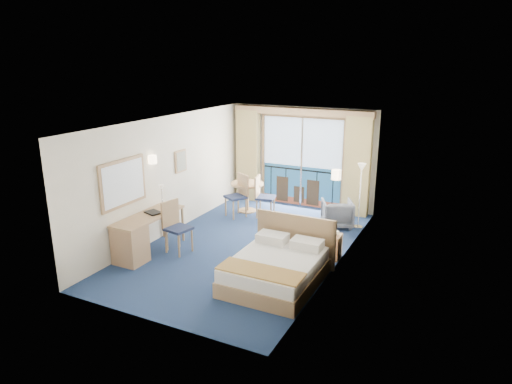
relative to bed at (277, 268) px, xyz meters
name	(u,v)px	position (x,y,z in m)	size (l,w,h in m)	color
floor	(247,246)	(-1.24, 1.23, -0.29)	(6.50, 6.50, 0.00)	navy
room_walls	(247,166)	(-1.24, 1.23, 1.49)	(4.04, 6.54, 2.72)	beige
balcony_door	(301,165)	(-1.25, 4.45, 0.86)	(2.36, 0.03, 2.52)	#215175
curtain_left	(248,156)	(-2.79, 4.30, 0.99)	(0.65, 0.22, 2.55)	tan
curtain_right	(357,167)	(0.31, 4.30, 0.99)	(0.65, 0.22, 2.55)	tan
pelmet	(302,112)	(-1.24, 4.33, 2.29)	(3.80, 0.25, 0.18)	#9E8655
mirror	(123,183)	(-3.21, -0.27, 1.26)	(0.05, 1.25, 0.95)	#9E8655
wall_print	(181,161)	(-3.21, 1.68, 1.31)	(0.04, 0.42, 0.52)	#9E8655
sconce_left	(153,159)	(-3.18, 0.63, 1.56)	(0.18, 0.18, 0.18)	beige
sconce_right	(336,175)	(0.70, 1.08, 1.56)	(0.18, 0.18, 0.18)	beige
bed	(277,268)	(0.00, 0.00, 0.00)	(1.62, 1.93, 1.02)	#9E8655
nightstand	(331,246)	(0.55, 1.48, -0.04)	(0.38, 0.36, 0.50)	#A98059
phone	(334,232)	(0.59, 1.52, 0.25)	(0.17, 0.13, 0.08)	beige
armchair	(337,213)	(0.14, 3.28, 0.04)	(0.70, 0.72, 0.65)	#3F424C
floor_lamp	(361,179)	(0.62, 3.43, 0.91)	(0.22, 0.22, 1.57)	silver
desk	(134,239)	(-2.93, -0.38, 0.16)	(0.60, 1.73, 0.81)	#9E8655
desk_chair	(175,224)	(-2.47, 0.35, 0.33)	(0.55, 0.54, 1.09)	#202A4C
folder	(153,212)	(-2.92, 0.22, 0.54)	(0.33, 0.25, 0.03)	black
desk_lamp	(162,191)	(-3.02, 0.67, 0.87)	(0.12, 0.12, 0.46)	silver
round_table	(247,190)	(-2.32, 3.33, 0.30)	(0.86, 0.86, 0.78)	#9E8655
table_chair_a	(262,194)	(-1.80, 3.14, 0.31)	(0.55, 0.54, 1.06)	#202A4C
table_chair_b	(239,193)	(-2.34, 2.91, 0.33)	(0.64, 0.65, 1.09)	#202A4C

